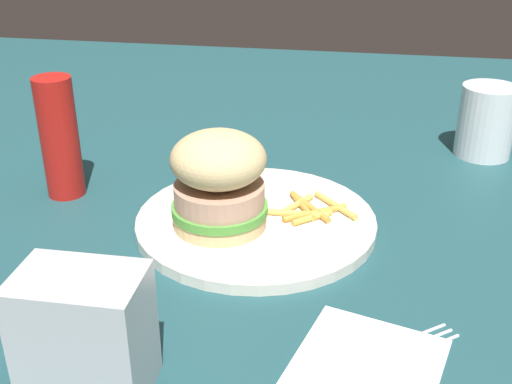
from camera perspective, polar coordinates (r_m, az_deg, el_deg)
ground_plane at (r=0.68m, az=2.18°, el=-3.62°), size 1.60×1.60×0.00m
plate at (r=0.69m, az=0.00°, el=-2.67°), size 0.26×0.26×0.01m
sandwich at (r=0.65m, az=-3.33°, el=1.07°), size 0.10×0.10×0.10m
fries_pile at (r=0.70m, az=4.86°, el=-1.55°), size 0.10×0.08×0.01m
napkin at (r=0.52m, az=9.96°, el=-14.74°), size 0.14×0.14×0.00m
fork at (r=0.52m, az=10.13°, el=-14.47°), size 0.15×0.12×0.00m
drink_glass at (r=0.91m, az=19.85°, el=5.75°), size 0.07×0.07×0.10m
napkin_dispenser at (r=0.48m, az=-15.05°, el=-12.18°), size 0.09×0.06×0.10m
ketchup_bottle at (r=0.77m, az=-17.15°, el=4.65°), size 0.04×0.04×0.14m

